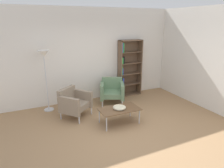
# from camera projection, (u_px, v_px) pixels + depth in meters

# --- Properties ---
(ground_plane) EXTENTS (8.32, 8.32, 0.00)m
(ground_plane) POSITION_uv_depth(u_px,v_px,m) (126.00, 133.00, 4.72)
(ground_plane) COLOR #9E7751
(plaster_back_panel) EXTENTS (6.40, 0.12, 2.90)m
(plaster_back_panel) POSITION_uv_depth(u_px,v_px,m) (90.00, 55.00, 6.42)
(plaster_back_panel) COLOR silver
(plaster_back_panel) RESTS_ON ground_plane
(plaster_right_partition) EXTENTS (0.12, 5.20, 2.90)m
(plaster_right_partition) POSITION_uv_depth(u_px,v_px,m) (203.00, 58.00, 5.95)
(plaster_right_partition) COLOR silver
(plaster_right_partition) RESTS_ON ground_plane
(bookshelf_tall) EXTENTS (0.80, 0.30, 1.90)m
(bookshelf_tall) POSITION_uv_depth(u_px,v_px,m) (128.00, 68.00, 6.91)
(bookshelf_tall) COLOR brown
(bookshelf_tall) RESTS_ON ground_plane
(coffee_table_low) EXTENTS (1.00, 0.56, 0.40)m
(coffee_table_low) POSITION_uv_depth(u_px,v_px,m) (119.00, 110.00, 5.06)
(coffee_table_low) COLOR brown
(coffee_table_low) RESTS_ON ground_plane
(decorative_bowl) EXTENTS (0.32, 0.32, 0.05)m
(decorative_bowl) POSITION_uv_depth(u_px,v_px,m) (119.00, 107.00, 5.04)
(decorative_bowl) COLOR beige
(decorative_bowl) RESTS_ON coffee_table_low
(armchair_near_window) EXTENTS (0.91, 0.88, 0.78)m
(armchair_near_window) POSITION_uv_depth(u_px,v_px,m) (112.00, 90.00, 6.32)
(armchair_near_window) COLOR slate
(armchair_near_window) RESTS_ON ground_plane
(armchair_spare_guest) EXTENTS (0.95, 0.94, 0.78)m
(armchair_spare_guest) POSITION_uv_depth(u_px,v_px,m) (74.00, 102.00, 5.42)
(armchair_spare_guest) COLOR gray
(armchair_spare_guest) RESTS_ON ground_plane
(floor_lamp_torchiere) EXTENTS (0.32, 0.32, 1.74)m
(floor_lamp_torchiere) POSITION_uv_depth(u_px,v_px,m) (44.00, 61.00, 5.50)
(floor_lamp_torchiere) COLOR silver
(floor_lamp_torchiere) RESTS_ON ground_plane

